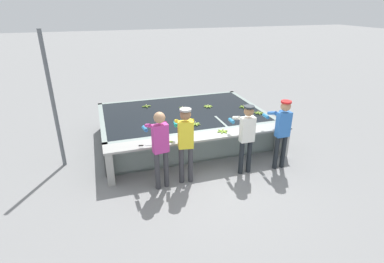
{
  "coord_description": "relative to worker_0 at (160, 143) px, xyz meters",
  "views": [
    {
      "loc": [
        -2.2,
        -5.76,
        3.7
      ],
      "look_at": [
        0.0,
        1.09,
        0.58
      ],
      "focal_mm": 28.0,
      "sensor_mm": 36.0,
      "label": 1
    }
  ],
  "objects": [
    {
      "name": "worker_3",
      "position": [
        2.86,
        -0.03,
        -0.02
      ],
      "size": [
        0.41,
        0.72,
        1.69
      ],
      "color": "#1E2328",
      "rests_on": "ground"
    },
    {
      "name": "banana_bunch_floating_2",
      "position": [
        1.99,
        2.48,
        -0.21
      ],
      "size": [
        0.28,
        0.28,
        0.08
      ],
      "color": "#9EC642",
      "rests_on": "wash_tank"
    },
    {
      "name": "worker_2",
      "position": [
        1.97,
        0.01,
        -0.05
      ],
      "size": [
        0.4,
        0.72,
        1.65
      ],
      "color": "#1E2328",
      "rests_on": "ground"
    },
    {
      "name": "banana_bunch_floating_5",
      "position": [
        3.14,
        1.5,
        -0.21
      ],
      "size": [
        0.28,
        0.28,
        0.08
      ],
      "color": "#8CB738",
      "rests_on": "wash_tank"
    },
    {
      "name": "banana_bunch_ledge_0",
      "position": [
        1.65,
        0.6,
        -0.2
      ],
      "size": [
        0.28,
        0.26,
        0.08
      ],
      "color": "#8CB738",
      "rests_on": "work_ledge"
    },
    {
      "name": "banana_bunch_floating_6",
      "position": [
        1.18,
        1.26,
        -0.21
      ],
      "size": [
        0.28,
        0.28,
        0.08
      ],
      "color": "#93BC3D",
      "rests_on": "wash_tank"
    },
    {
      "name": "worker_0",
      "position": [
        0.0,
        0.0,
        0.0
      ],
      "size": [
        0.47,
        0.74,
        1.73
      ],
      "color": "#38383D",
      "rests_on": "ground"
    },
    {
      "name": "banana_bunch_floating_3",
      "position": [
        0.38,
        1.69,
        -0.21
      ],
      "size": [
        0.26,
        0.26,
        0.08
      ],
      "color": "#93BC3D",
      "rests_on": "wash_tank"
    },
    {
      "name": "banana_bunch_floating_0",
      "position": [
        1.21,
        2.53,
        -0.21
      ],
      "size": [
        0.26,
        0.26,
        0.08
      ],
      "color": "#75A333",
      "rests_on": "wash_tank"
    },
    {
      "name": "work_ledge",
      "position": [
        1.14,
        0.53,
        -0.45
      ],
      "size": [
        4.55,
        0.45,
        0.82
      ],
      "color": "#9E9E99",
      "rests_on": "ground"
    },
    {
      "name": "banana_bunch_ledge_1",
      "position": [
        0.24,
        0.45,
        -0.2
      ],
      "size": [
        0.28,
        0.27,
        0.08
      ],
      "color": "#93BC3D",
      "rests_on": "work_ledge"
    },
    {
      "name": "support_post_left",
      "position": [
        -2.08,
        1.67,
        0.55
      ],
      "size": [
        0.09,
        0.09,
        3.2
      ],
      "color": "slate",
      "rests_on": "ground"
    },
    {
      "name": "wash_tank",
      "position": [
        1.14,
        2.28,
        -0.64
      ],
      "size": [
        4.55,
        3.05,
        0.82
      ],
      "color": "gray",
      "rests_on": "ground"
    },
    {
      "name": "banana_bunch_floating_1",
      "position": [
        0.24,
        3.05,
        -0.21
      ],
      "size": [
        0.28,
        0.28,
        0.08
      ],
      "color": "#8CB738",
      "rests_on": "wash_tank"
    },
    {
      "name": "ground_plane",
      "position": [
        1.14,
        0.31,
        -1.05
      ],
      "size": [
        80.0,
        80.0,
        0.0
      ],
      "primitive_type": "plane",
      "color": "gray",
      "rests_on": "ground"
    },
    {
      "name": "worker_1",
      "position": [
        0.56,
        0.05,
        0.01
      ],
      "size": [
        0.48,
        0.75,
        1.72
      ],
      "color": "#38383D",
      "rests_on": "ground"
    },
    {
      "name": "banana_bunch_floating_4",
      "position": [
        2.97,
        2.11,
        -0.21
      ],
      "size": [
        0.27,
        0.28,
        0.08
      ],
      "color": "#7FAD33",
      "rests_on": "wash_tank"
    },
    {
      "name": "knife_0",
      "position": [
        -0.26,
        0.44,
        -0.21
      ],
      "size": [
        0.35,
        0.08,
        0.02
      ],
      "color": "silver",
      "rests_on": "work_ledge"
    }
  ]
}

